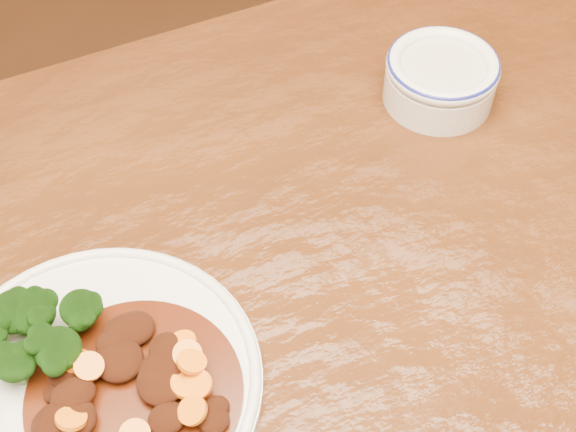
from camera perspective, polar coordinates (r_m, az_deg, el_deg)
name	(u,v)px	position (r m, az deg, el deg)	size (l,w,h in m)	color
dining_table	(287,390)	(0.77, -0.04, -12.28)	(1.52, 0.93, 0.75)	#4C260D
dinner_plate	(97,384)	(0.69, -13.44, -11.54)	(0.27, 0.27, 0.02)	silver
broccoli_florets	(17,339)	(0.69, -18.68, -8.26)	(0.14, 0.10, 0.05)	#618F4A
mince_stew	(132,381)	(0.67, -11.06, -11.46)	(0.18, 0.18, 0.03)	#431407
dip_bowl	(441,77)	(0.89, 10.81, 9.68)	(0.12, 0.12, 0.06)	silver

